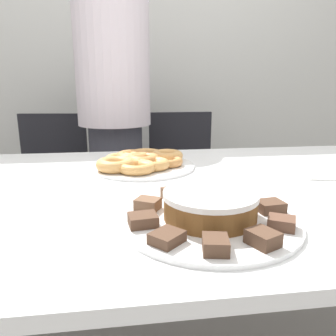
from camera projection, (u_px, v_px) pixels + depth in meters
wall_back at (142, 50)px, 2.41m from camera, size 8.00×0.05×2.60m
table at (176, 207)px, 0.99m from camera, size 1.98×1.07×0.76m
person_standing at (115, 117)px, 1.78m from camera, size 0.39×0.39×1.68m
office_chair_left at (51, 196)px, 1.92m from camera, size 0.48×0.48×0.89m
office_chair_right at (183, 190)px, 2.03m from camera, size 0.44×0.44×0.89m
plate_cake at (210, 220)px, 0.71m from camera, size 0.39×0.39×0.01m
plate_donuts at (143, 166)px, 1.18m from camera, size 0.37×0.37×0.01m
frosted_cake at (210, 205)px, 0.70m from camera, size 0.20×0.20×0.06m
lamington_0 at (281, 223)px, 0.66m from camera, size 0.07×0.06×0.02m
lamington_1 at (270, 206)px, 0.74m from camera, size 0.06×0.06×0.02m
lamington_2 at (241, 195)px, 0.82m from camera, size 0.07×0.07×0.02m
lamington_3 at (206, 191)px, 0.85m from camera, size 0.05×0.06×0.02m
lamington_4 at (172, 193)px, 0.83m from camera, size 0.06×0.06×0.03m
lamington_5 at (148, 204)px, 0.76m from camera, size 0.07×0.06×0.03m
lamington_6 at (143, 220)px, 0.67m from camera, size 0.06×0.06×0.02m
lamington_7 at (167, 237)px, 0.60m from camera, size 0.08×0.07×0.02m
lamington_8 at (216, 245)px, 0.56m from camera, size 0.05×0.06×0.03m
lamington_9 at (263, 238)px, 0.59m from camera, size 0.06×0.07×0.03m
donut_0 at (143, 160)px, 1.17m from camera, size 0.12×0.12×0.04m
donut_1 at (137, 167)px, 1.08m from camera, size 0.13×0.13×0.03m
donut_2 at (154, 164)px, 1.12m from camera, size 0.11×0.11×0.03m
donut_3 at (167, 162)px, 1.17m from camera, size 0.11×0.11×0.03m
donut_4 at (167, 156)px, 1.24m from camera, size 0.12×0.12×0.04m
donut_5 at (146, 155)px, 1.26m from camera, size 0.13×0.13×0.03m
donut_6 at (133, 157)px, 1.22m from camera, size 0.13×0.13×0.04m
donut_7 at (121, 159)px, 1.19m from camera, size 0.12×0.12×0.03m
donut_8 at (115, 164)px, 1.10m from camera, size 0.13×0.13×0.04m
napkin at (322, 177)px, 1.05m from camera, size 0.12×0.10×0.01m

